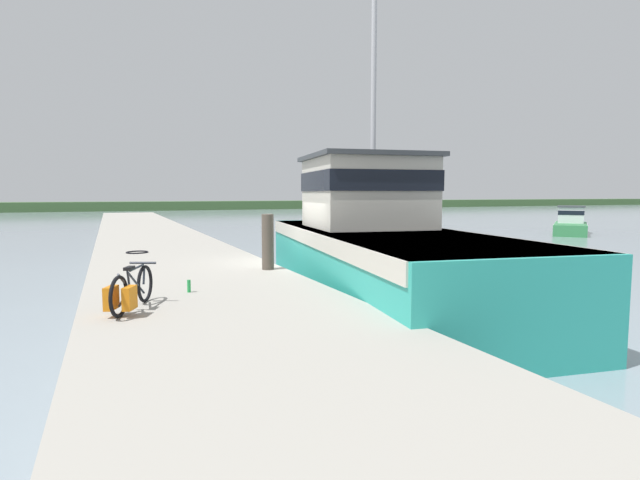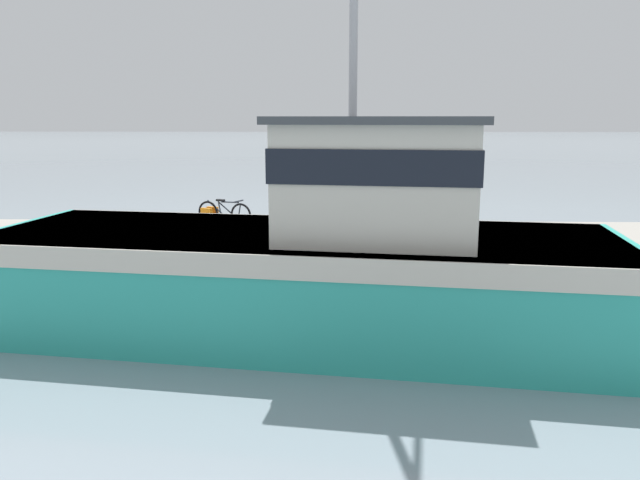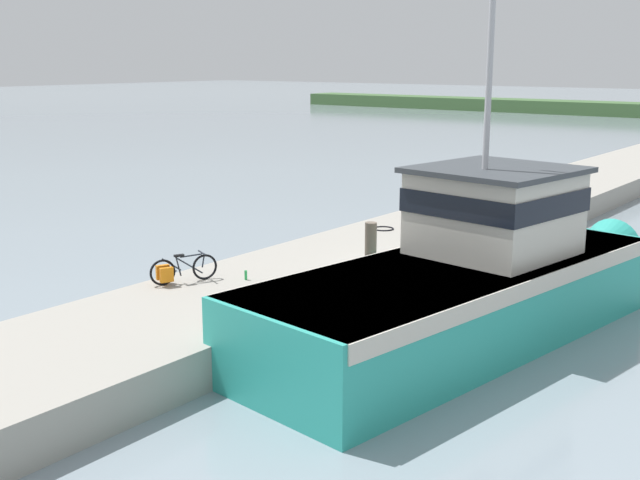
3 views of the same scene
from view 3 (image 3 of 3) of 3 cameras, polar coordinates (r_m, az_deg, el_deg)
ground_plane at (r=20.50m, az=7.62°, el=-4.91°), size 320.00×320.00×0.00m
dock_pier at (r=21.90m, az=0.95°, el=-2.42°), size 4.52×80.00×0.89m
fishing_boat_main at (r=18.35m, az=10.76°, el=-2.59°), size 5.27×13.24×10.90m
bicycle_touring at (r=19.57m, az=-10.10°, el=-2.14°), size 0.84×1.58×0.71m
mooring_post at (r=19.90m, az=3.62°, el=-0.66°), size 0.29×0.29×1.36m
hose_coil at (r=25.53m, az=4.52°, el=0.82°), size 0.67×0.67×0.04m
water_bottle_by_bike at (r=19.70m, az=-5.30°, el=-2.51°), size 0.07×0.07×0.24m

